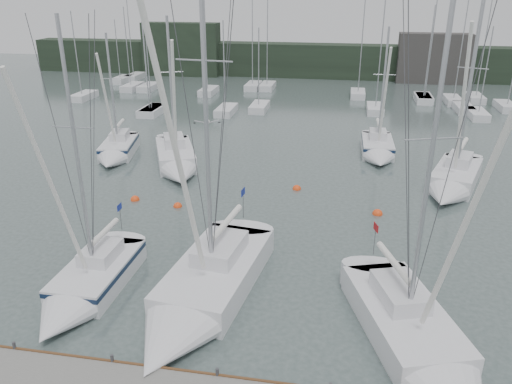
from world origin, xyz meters
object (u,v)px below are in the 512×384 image
Objects in this scene: sailboat_near_left at (83,290)px; buoy_a at (178,207)px; buoy_c at (135,200)px; sailboat_mid_d at (378,151)px; sailboat_mid_e at (452,183)px; buoy_b at (297,189)px; sailboat_near_center at (196,301)px; sailboat_mid_a at (116,152)px; sailboat_near_right at (425,353)px; buoy_d at (377,214)px; sailboat_mid_b at (177,162)px.

buoy_a is at bearing 85.91° from sailboat_near_left.
sailboat_near_left is 11.53m from buoy_c.
sailboat_mid_d is 18.24m from buoy_a.
sailboat_mid_e reaches higher than buoy_b.
sailboat_near_center is 29.96× the size of buoy_c.
buoy_b is at bearing 20.07° from buoy_c.
sailboat_mid_e is (26.01, -2.62, 0.05)m from sailboat_mid_a.
sailboat_near_right is 23.67× the size of buoy_b.
buoy_c is (-16.38, -12.02, -0.58)m from sailboat_mid_d.
sailboat_near_right is 30.20m from sailboat_mid_a.
sailboat_near_left is 20.62× the size of buoy_d.
sailboat_mid_b is at bearing 94.95° from sailboat_near_left.
sailboat_mid_d is at bearing -0.96° from sailboat_mid_a.
sailboat_near_left reaches higher than sailboat_mid_a.
sailboat_near_right is 24.90m from sailboat_mid_b.
sailboat_near_right is 21.32m from buoy_c.
sailboat_near_right is 1.17× the size of sailboat_mid_b.
buoy_d is at bearing 62.42° from sailboat_near_center.
sailboat_near_center is 1.48× the size of sailboat_mid_b.
sailboat_mid_d is at bearing 76.66° from sailboat_near_center.
sailboat_mid_e is (18.76, 16.56, 0.08)m from sailboat_near_left.
buoy_d is at bearing -93.21° from sailboat_mid_d.
buoy_b reaches higher than buoy_c.
buoy_a is at bearing 119.82° from sailboat_near_center.
sailboat_near_center reaches higher than buoy_d.
buoy_c is 0.94× the size of buoy_d.
buoy_d is at bearing 4.96° from buoy_a.
sailboat_near_left is at bearing 155.13° from sailboat_near_right.
sailboat_near_center reaches higher than buoy_a.
buoy_a is (-17.92, -5.81, -0.63)m from sailboat_mid_e.
sailboat_mid_a is (-21.90, 20.80, 0.02)m from sailboat_near_right.
sailboat_mid_a is (-12.56, 19.19, -0.03)m from sailboat_near_center.
buoy_a is 3.20m from buoy_c.
sailboat_near_right is 18.63m from sailboat_mid_e.
sailboat_mid_a is at bearing 117.91° from sailboat_near_right.
sailboat_near_left is 10.79m from buoy_a.
buoy_d is at bearing -31.30° from sailboat_mid_a.
sailboat_mid_b reaches higher than sailboat_mid_d.
sailboat_mid_a is at bearing -166.51° from sailboat_mid_e.
sailboat_mid_e is at bearing 58.69° from sailboat_near_right.
sailboat_mid_d reaches higher than buoy_d.
buoy_a is at bearing -142.78° from sailboat_mid_e.
buoy_b is (8.15, 15.10, -0.55)m from sailboat_near_left.
sailboat_mid_d reaches higher than buoy_a.
sailboat_mid_b reaches higher than sailboat_mid_a.
sailboat_near_center is 22.93m from sailboat_mid_a.
sailboat_mid_b is 9.84m from buoy_b.
sailboat_near_right is 22.28× the size of buoy_d.
sailboat_near_left reaches higher than buoy_c.
sailboat_mid_d is (21.32, 4.12, -0.00)m from sailboat_mid_a.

